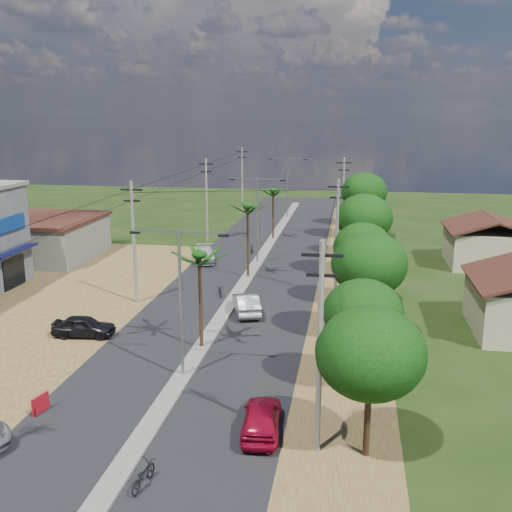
{
  "coord_description": "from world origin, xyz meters",
  "views": [
    {
      "loc": [
        8.58,
        -28.47,
        13.75
      ],
      "look_at": [
        1.4,
        15.65,
        3.0
      ],
      "focal_mm": 42.0,
      "sensor_mm": 36.0,
      "label": 1
    }
  ],
  "objects": [
    {
      "name": "tree_east_b",
      "position": [
        9.3,
        0.0,
        4.11
      ],
      "size": [
        4.0,
        4.0,
        5.83
      ],
      "color": "black",
      "rests_on": "ground"
    },
    {
      "name": "road",
      "position": [
        0.0,
        15.0,
        0.02
      ],
      "size": [
        12.0,
        110.0,
        0.04
      ],
      "primitive_type": "cube",
      "color": "black",
      "rests_on": "ground"
    },
    {
      "name": "utility_pole_w_c",
      "position": [
        -7.0,
        34.0,
        4.76
      ],
      "size": [
        1.6,
        0.24,
        9.0
      ],
      "color": "#605E56",
      "rests_on": "ground"
    },
    {
      "name": "utility_pole_w_d",
      "position": [
        -7.0,
        55.0,
        4.76
      ],
      "size": [
        1.6,
        0.24,
        9.0
      ],
      "color": "#605E56",
      "rests_on": "ground"
    },
    {
      "name": "car_silver_mid",
      "position": [
        1.5,
        10.76,
        0.72
      ],
      "size": [
        2.79,
        4.62,
        1.44
      ],
      "primitive_type": "imported",
      "rotation": [
        0.0,
        0.0,
        3.45
      ],
      "color": "gray",
      "rests_on": "ground"
    },
    {
      "name": "ground",
      "position": [
        0.0,
        0.0,
        0.0
      ],
      "size": [
        160.0,
        160.0,
        0.0
      ],
      "primitive_type": "plane",
      "color": "black",
      "rests_on": "ground"
    },
    {
      "name": "moto_rider_east",
      "position": [
        1.2,
        -9.52,
        0.46
      ],
      "size": [
        0.85,
        1.82,
        0.92
      ],
      "primitive_type": "imported",
      "rotation": [
        0.0,
        0.0,
        3.0
      ],
      "color": "black",
      "rests_on": "ground"
    },
    {
      "name": "car_white_far",
      "position": [
        -5.0,
        24.88,
        0.66
      ],
      "size": [
        2.9,
        4.86,
        1.32
      ],
      "primitive_type": "imported",
      "rotation": [
        0.0,
        0.0,
        0.24
      ],
      "color": "#ABABA6",
      "rests_on": "ground"
    },
    {
      "name": "moto_rider_west_a",
      "position": [
        -1.2,
        14.5,
        0.43
      ],
      "size": [
        0.97,
        1.71,
        0.85
      ],
      "primitive_type": "imported",
      "rotation": [
        0.0,
        0.0,
        0.26
      ],
      "color": "black",
      "rests_on": "ground"
    },
    {
      "name": "tree_east_a",
      "position": [
        9.5,
        -6.0,
        4.49
      ],
      "size": [
        4.4,
        4.4,
        6.37
      ],
      "color": "black",
      "rests_on": "ground"
    },
    {
      "name": "utility_pole_e_b",
      "position": [
        7.5,
        16.0,
        4.76
      ],
      "size": [
        1.6,
        0.24,
        9.0
      ],
      "color": "#605E56",
      "rests_on": "ground"
    },
    {
      "name": "utility_pole_e_a",
      "position": [
        7.5,
        -6.0,
        4.76
      ],
      "size": [
        1.6,
        0.24,
        9.0
      ],
      "color": "#605E56",
      "rests_on": "ground"
    },
    {
      "name": "tree_east_d",
      "position": [
        9.4,
        14.0,
        4.34
      ],
      "size": [
        4.2,
        4.2,
        6.13
      ],
      "color": "black",
      "rests_on": "ground"
    },
    {
      "name": "utility_pole_w_b",
      "position": [
        -7.0,
        12.0,
        4.76
      ],
      "size": [
        1.6,
        0.24,
        9.0
      ],
      "color": "#605E56",
      "rests_on": "ground"
    },
    {
      "name": "car_parked_dark",
      "position": [
        -7.78,
        4.76,
        0.66
      ],
      "size": [
        4.03,
        1.93,
        1.33
      ],
      "primitive_type": "imported",
      "rotation": [
        0.0,
        0.0,
        1.67
      ],
      "color": "black",
      "rests_on": "ground"
    },
    {
      "name": "palm_median_mid",
      "position": [
        0.0,
        20.0,
        5.9
      ],
      "size": [
        2.0,
        2.0,
        6.55
      ],
      "color": "black",
      "rests_on": "ground"
    },
    {
      "name": "utility_pole_e_c",
      "position": [
        7.5,
        38.0,
        4.76
      ],
      "size": [
        1.6,
        0.24,
        9.0
      ],
      "color": "#605E56",
      "rests_on": "ground"
    },
    {
      "name": "streetlight_far",
      "position": [
        0.0,
        50.0,
        4.79
      ],
      "size": [
        5.1,
        0.18,
        8.0
      ],
      "color": "gray",
      "rests_on": "ground"
    },
    {
      "name": "median",
      "position": [
        0.0,
        18.0,
        0.09
      ],
      "size": [
        1.0,
        90.0,
        0.18
      ],
      "primitive_type": "cube",
      "color": "#605E56",
      "rests_on": "ground"
    },
    {
      "name": "tree_east_f",
      "position": [
        9.2,
        30.0,
        3.89
      ],
      "size": [
        3.8,
        3.8,
        5.52
      ],
      "color": "black",
      "rests_on": "ground"
    },
    {
      "name": "dirt_lot_west",
      "position": [
        -15.0,
        8.0,
        0.02
      ],
      "size": [
        18.0,
        46.0,
        0.04
      ],
      "primitive_type": "cube",
      "color": "#4E381A",
      "rests_on": "ground"
    },
    {
      "name": "dirt_shoulder_east",
      "position": [
        8.5,
        15.0,
        0.01
      ],
      "size": [
        5.0,
        90.0,
        0.03
      ],
      "primitive_type": "cube",
      "color": "#4E381A",
      "rests_on": "ground"
    },
    {
      "name": "streetlight_mid",
      "position": [
        0.0,
        25.0,
        4.79
      ],
      "size": [
        5.1,
        0.18,
        8.0
      ],
      "color": "gray",
      "rests_on": "ground"
    },
    {
      "name": "house_east_far",
      "position": [
        21.0,
        28.0,
        2.39
      ],
      "size": [
        7.6,
        7.5,
        4.6
      ],
      "color": "tan",
      "rests_on": "ground"
    },
    {
      "name": "streetlight_near",
      "position": [
        0.0,
        0.0,
        4.79
      ],
      "size": [
        5.1,
        0.18,
        8.0
      ],
      "color": "gray",
      "rests_on": "ground"
    },
    {
      "name": "moto_rider_west_b",
      "position": [
        -1.2,
        28.96,
        0.45
      ],
      "size": [
        0.57,
        1.54,
        0.91
      ],
      "primitive_type": "imported",
      "rotation": [
        0.0,
        0.0,
        0.1
      ],
      "color": "black",
      "rests_on": "ground"
    },
    {
      "name": "tree_east_e",
      "position": [
        9.6,
        22.0,
        5.09
      ],
      "size": [
        4.8,
        4.8,
        7.14
      ],
      "color": "black",
      "rests_on": "ground"
    },
    {
      "name": "tree_east_h",
      "position": [
        9.5,
        46.0,
        4.64
      ],
      "size": [
        4.4,
        4.4,
        6.52
      ],
      "color": "black",
      "rests_on": "ground"
    },
    {
      "name": "roadside_sign",
      "position": [
        -5.5,
        -4.83,
        0.45
      ],
      "size": [
        0.32,
        1.07,
        0.91
      ],
      "rotation": [
        0.0,
        0.0,
        -0.23
      ],
      "color": "maroon",
      "rests_on": "ground"
    },
    {
      "name": "palm_median_near",
      "position": [
        0.0,
        4.0,
        5.54
      ],
      "size": [
        2.0,
        2.0,
        6.15
      ],
      "color": "black",
      "rests_on": "ground"
    },
    {
      "name": "tree_east_g",
      "position": [
        9.8,
        38.0,
        5.24
      ],
      "size": [
        5.0,
        5.0,
        7.38
      ],
      "color": "black",
      "rests_on": "ground"
    },
    {
      "name": "low_shed",
      "position": [
        -21.0,
        24.0,
        1.97
      ],
      "size": [
        10.4,
        10.4,
        3.95
      ],
      "color": "#605E56",
      "rests_on": "ground"
    },
    {
      "name": "car_red_near",
      "position": [
        5.0,
        -4.95,
        0.7
      ],
      "size": [
        1.98,
        4.25,
        1.41
      ],
      "primitive_type": "imported",
      "rotation": [
        0.0,
        0.0,
        3.22
      ],
      "color": "maroon",
      "rests_on": "ground"
    },
    {
      "name": "tree_east_c",
      "position": [
        9.7,
        7.0,
        4.86
      ],
      "size": [
        4.6,
        4.6,
        6.83
      ],
      "color": "black",
      "rests_on": "ground"
    },
    {
      "name": "palm_median_far",
      "position": [
        0.0,
        36.0,
        5.26
      ],
      "size": [
        2.0,
        2.0,
        5.85
      ],
      "color": "black",
      "rests_on": "ground"
    }
  ]
}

